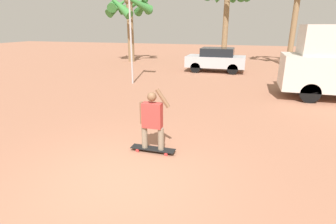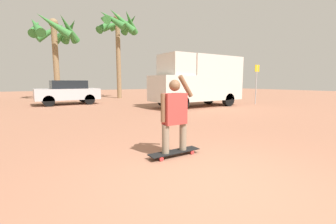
{
  "view_description": "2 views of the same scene",
  "coord_description": "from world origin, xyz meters",
  "views": [
    {
      "loc": [
        2.21,
        -4.08,
        2.92
      ],
      "look_at": [
        0.34,
        2.19,
        0.76
      ],
      "focal_mm": 28.0,
      "sensor_mm": 36.0,
      "label": 1
    },
    {
      "loc": [
        -2.21,
        -2.2,
        1.45
      ],
      "look_at": [
        0.5,
        2.0,
        0.78
      ],
      "focal_mm": 24.0,
      "sensor_mm": 36.0,
      "label": 2
    }
  ],
  "objects": [
    {
      "name": "palm_tree_far_left",
      "position": [
        -7.24,
        16.84,
        4.36
      ],
      "size": [
        4.17,
        4.21,
        5.52
      ],
      "color": "#8E704C",
      "rests_on": "ground_plane"
    },
    {
      "name": "ground_plane",
      "position": [
        0.0,
        0.0,
        0.0
      ],
      "size": [
        80.0,
        80.0,
        0.0
      ],
      "primitive_type": "plane",
      "color": "#A36B51"
    },
    {
      "name": "parked_car_silver",
      "position": [
        0.26,
        13.65,
        0.81
      ],
      "size": [
        3.81,
        1.87,
        1.55
      ],
      "color": "black",
      "rests_on": "ground_plane"
    },
    {
      "name": "skateboard",
      "position": [
        0.22,
        1.32,
        0.08
      ],
      "size": [
        1.09,
        0.25,
        0.1
      ],
      "color": "black",
      "rests_on": "ground_plane"
    },
    {
      "name": "flagpole",
      "position": [
        -3.42,
        8.55,
        3.28
      ],
      "size": [
        0.92,
        0.12,
        5.62
      ],
      "color": "#B7B7BC",
      "rests_on": "ground_plane"
    },
    {
      "name": "person_skateboarder",
      "position": [
        0.22,
        1.32,
        0.88
      ],
      "size": [
        0.74,
        0.22,
        1.5
      ],
      "color": "gray",
      "rests_on": "skateboard"
    }
  ]
}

